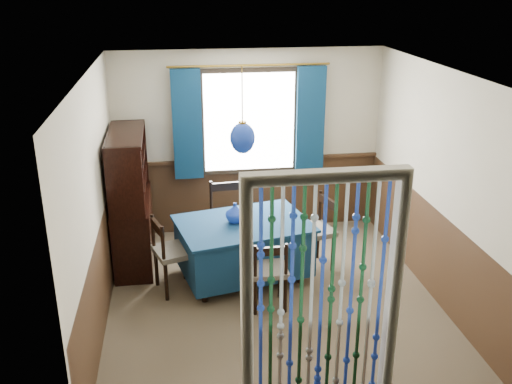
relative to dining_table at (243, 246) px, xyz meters
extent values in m
plane|color=brown|center=(0.26, -0.58, -0.42)|extent=(4.00, 4.00, 0.00)
plane|color=silver|center=(0.26, -0.58, 2.08)|extent=(4.00, 4.00, 0.00)
plane|color=beige|center=(0.26, 1.42, 0.83)|extent=(3.60, 0.00, 3.60)
plane|color=beige|center=(0.26, -2.58, 0.83)|extent=(3.60, 0.00, 3.60)
plane|color=beige|center=(-1.54, -0.58, 0.83)|extent=(0.00, 4.00, 4.00)
plane|color=beige|center=(2.06, -0.58, 0.83)|extent=(0.00, 4.00, 4.00)
plane|color=#3A2516|center=(0.26, 1.41, 0.08)|extent=(3.60, 0.00, 3.60)
plane|color=#3A2516|center=(0.26, -2.56, 0.08)|extent=(3.60, 0.00, 3.60)
plane|color=#3A2516|center=(-1.53, -0.58, 0.08)|extent=(0.00, 4.00, 4.00)
plane|color=#3A2516|center=(2.04, -0.58, 0.08)|extent=(0.00, 4.00, 4.00)
cube|color=black|center=(0.26, 1.37, 1.13)|extent=(1.32, 0.12, 1.42)
cube|color=navy|center=(0.00, 0.00, -0.02)|extent=(1.60, 1.25, 0.56)
cube|color=navy|center=(0.00, 0.00, 0.28)|extent=(1.67, 1.32, 0.03)
cylinder|color=black|center=(-0.49, -0.47, -0.35)|extent=(0.07, 0.07, 0.14)
cylinder|color=black|center=(0.64, -0.22, -0.35)|extent=(0.07, 0.07, 0.14)
cylinder|color=black|center=(-0.64, 0.22, -0.35)|extent=(0.07, 0.07, 0.14)
cylinder|color=black|center=(0.49, 0.47, -0.35)|extent=(0.07, 0.07, 0.14)
cylinder|color=black|center=(0.02, -0.81, -0.21)|extent=(0.04, 0.04, 0.41)
cylinder|color=black|center=(0.34, -0.81, -0.21)|extent=(0.04, 0.04, 0.41)
cylinder|color=black|center=(0.02, -0.51, -0.21)|extent=(0.04, 0.04, 0.41)
cylinder|color=black|center=(0.34, -0.50, -0.21)|extent=(0.04, 0.04, 0.41)
cube|color=#5B5549|center=(0.18, -0.66, 0.02)|extent=(0.40, 0.38, 0.05)
cube|color=black|center=(0.18, -0.82, 0.32)|extent=(0.34, 0.04, 0.09)
cylinder|color=black|center=(0.02, -0.82, 0.20)|extent=(0.04, 0.04, 0.40)
cylinder|color=black|center=(0.34, -0.82, 0.20)|extent=(0.04, 0.04, 0.40)
cylinder|color=black|center=(0.07, 0.87, -0.18)|extent=(0.05, 0.05, 0.47)
cylinder|color=black|center=(-0.31, 0.84, -0.18)|extent=(0.05, 0.05, 0.47)
cylinder|color=black|center=(0.10, 0.51, -0.18)|extent=(0.05, 0.05, 0.47)
cylinder|color=black|center=(-0.28, 0.48, -0.18)|extent=(0.05, 0.05, 0.47)
cube|color=#5B5549|center=(-0.11, 0.67, 0.08)|extent=(0.49, 0.47, 0.06)
cube|color=black|center=(-0.12, 0.86, 0.43)|extent=(0.40, 0.07, 0.10)
cylinder|color=black|center=(0.07, 0.88, 0.28)|extent=(0.04, 0.04, 0.46)
cylinder|color=black|center=(-0.31, 0.85, 0.28)|extent=(0.04, 0.04, 0.46)
cylinder|color=black|center=(-1.02, -0.04, -0.19)|extent=(0.04, 0.04, 0.45)
cylinder|color=black|center=(-0.90, -0.39, -0.19)|extent=(0.04, 0.04, 0.45)
cylinder|color=black|center=(-0.69, 0.07, -0.19)|extent=(0.04, 0.04, 0.45)
cylinder|color=black|center=(-0.58, -0.28, -0.19)|extent=(0.04, 0.04, 0.45)
cube|color=#5B5549|center=(-0.80, -0.16, 0.07)|extent=(0.54, 0.55, 0.06)
cube|color=black|center=(-0.97, -0.22, 0.40)|extent=(0.16, 0.38, 0.10)
cylinder|color=black|center=(-1.03, -0.04, 0.26)|extent=(0.04, 0.04, 0.44)
cylinder|color=black|center=(-0.91, -0.39, 0.26)|extent=(0.04, 0.04, 0.44)
cylinder|color=black|center=(1.09, 0.01, -0.19)|extent=(0.05, 0.05, 0.46)
cylinder|color=black|center=(0.99, 0.36, -0.19)|extent=(0.05, 0.05, 0.46)
cylinder|color=black|center=(0.75, -0.09, -0.19)|extent=(0.05, 0.05, 0.46)
cylinder|color=black|center=(0.65, 0.27, -0.19)|extent=(0.05, 0.05, 0.46)
cube|color=#5B5549|center=(0.87, 0.14, 0.08)|extent=(0.53, 0.55, 0.06)
cube|color=black|center=(1.05, 0.19, 0.41)|extent=(0.14, 0.39, 0.10)
cylinder|color=black|center=(1.10, 0.01, 0.27)|extent=(0.04, 0.04, 0.45)
cylinder|color=black|center=(1.00, 0.37, 0.27)|extent=(0.04, 0.04, 0.45)
cube|color=black|center=(-1.29, 0.62, 0.00)|extent=(0.46, 1.28, 0.83)
cube|color=black|center=(-1.29, 0.02, 0.83)|extent=(0.39, 0.06, 0.83)
cube|color=black|center=(-1.29, 1.23, 0.83)|extent=(0.39, 0.06, 0.83)
cube|color=black|center=(-1.29, 0.62, 1.23)|extent=(0.41, 1.28, 0.04)
cube|color=black|center=(-1.49, 0.62, 0.83)|extent=(0.05, 1.25, 0.83)
cube|color=black|center=(-1.26, 0.62, 0.71)|extent=(0.36, 1.20, 0.02)
cube|color=black|center=(-1.26, 0.62, 0.98)|extent=(0.36, 1.20, 0.02)
cylinder|color=olive|center=(0.00, 0.00, 1.69)|extent=(0.01, 0.01, 0.78)
ellipsoid|color=#16339C|center=(0.00, 0.00, 1.30)|extent=(0.28, 0.28, 0.34)
cylinder|color=olive|center=(0.00, 0.00, 1.47)|extent=(0.08, 0.08, 0.03)
imported|color=#16339C|center=(-0.09, 0.03, 0.40)|extent=(0.26, 0.26, 0.21)
imported|color=beige|center=(-1.24, 0.34, 0.75)|extent=(0.24, 0.24, 0.05)
imported|color=beige|center=(-1.24, 0.96, 0.51)|extent=(0.24, 0.24, 0.20)
camera|label=1|loc=(-0.72, -5.95, 2.97)|focal=40.00mm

